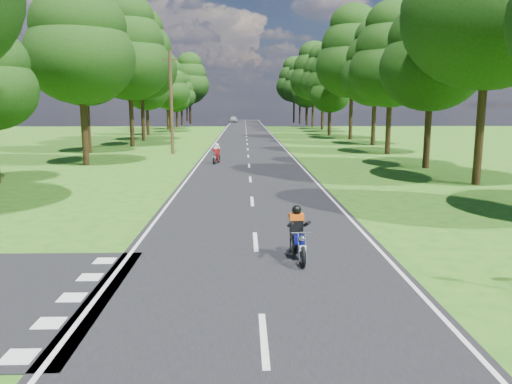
{
  "coord_description": "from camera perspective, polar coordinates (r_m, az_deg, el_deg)",
  "views": [
    {
      "loc": [
        -0.31,
        -11.72,
        3.85
      ],
      "look_at": [
        0.06,
        4.0,
        1.1
      ],
      "focal_mm": 35.0,
      "sensor_mm": 36.0,
      "label": 1
    }
  ],
  "objects": [
    {
      "name": "telegraph_pole",
      "position": [
        40.12,
        -9.67,
        10.1
      ],
      "size": [
        1.2,
        0.26,
        8.0
      ],
      "color": "#382616",
      "rests_on": "ground"
    },
    {
      "name": "main_road",
      "position": [
        61.84,
        -1.08,
        6.36
      ],
      "size": [
        7.0,
        140.0,
        0.02
      ],
      "primitive_type": "cube",
      "color": "black",
      "rests_on": "ground"
    },
    {
      "name": "rider_near_blue",
      "position": [
        12.53,
        4.78,
        -4.69
      ],
      "size": [
        0.65,
        1.66,
        1.36
      ],
      "primitive_type": null,
      "rotation": [
        0.0,
        0.0,
        0.07
      ],
      "color": "#0C1189",
      "rests_on": "main_road"
    },
    {
      "name": "treeline",
      "position": [
        71.94,
        0.02,
        13.43
      ],
      "size": [
        40.0,
        115.35,
        14.78
      ],
      "color": "black",
      "rests_on": "ground"
    },
    {
      "name": "distant_car",
      "position": [
        110.44,
        -2.58,
        8.29
      ],
      "size": [
        2.06,
        4.32,
        1.42
      ],
      "primitive_type": "imported",
      "rotation": [
        0.0,
        0.0,
        -0.09
      ],
      "color": "#B6B9BE",
      "rests_on": "main_road"
    },
    {
      "name": "rider_far_red",
      "position": [
        33.21,
        -4.56,
        4.42
      ],
      "size": [
        0.79,
        1.67,
        1.33
      ],
      "primitive_type": null,
      "rotation": [
        0.0,
        0.0,
        -0.16
      ],
      "color": "maroon",
      "rests_on": "main_road"
    },
    {
      "name": "ground",
      "position": [
        12.34,
        0.16,
        -8.26
      ],
      "size": [
        160.0,
        160.0,
        0.0
      ],
      "primitive_type": "plane",
      "color": "#266216",
      "rests_on": "ground"
    },
    {
      "name": "road_markings",
      "position": [
        59.97,
        -1.2,
        6.26
      ],
      "size": [
        7.4,
        140.0,
        0.01
      ],
      "color": "silver",
      "rests_on": "main_road"
    }
  ]
}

